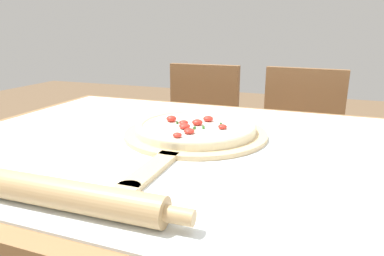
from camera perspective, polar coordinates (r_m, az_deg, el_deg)
The scene contains 7 objects.
dining_table at distance 0.94m, azimuth -0.14°, elevation -8.56°, with size 1.39×1.00×0.76m.
towel_cloth at distance 0.90m, azimuth -0.14°, elevation -2.68°, with size 1.31×0.92×0.00m.
pizza_peel at distance 0.95m, azimuth 0.22°, elevation -1.23°, with size 0.40×0.60×0.01m.
pizza at distance 0.96m, azimuth 0.61°, elevation 0.18°, with size 0.34×0.34×0.04m.
rolling_pin at distance 0.62m, azimuth -21.62°, elevation -10.07°, with size 0.49×0.06×0.05m.
chair_left at distance 1.82m, azimuth 1.06°, elevation -1.43°, with size 0.40×0.40×0.87m.
chair_right at distance 1.73m, azimuth 17.10°, elevation -3.12°, with size 0.44×0.44×0.87m.
Camera 1 is at (0.30, -0.80, 1.05)m, focal length 32.00 mm.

